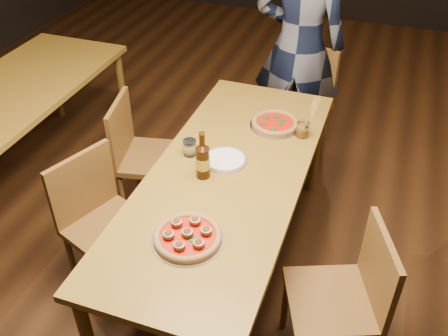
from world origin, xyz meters
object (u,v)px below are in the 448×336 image
(water_glass, at_px, (190,148))
(table_left, at_px, (4,105))
(plate_stack, at_px, (225,160))
(beer_bottle, at_px, (203,161))
(chair_main_sw, at_px, (152,157))
(pizza_meatball, at_px, (188,236))
(chair_end, at_px, (293,107))
(table_main, at_px, (227,184))
(chair_main_nw, at_px, (110,228))
(diner, at_px, (299,47))
(chair_main_e, at_px, (331,300))
(amber_glass, at_px, (303,129))
(pizza_margherita, at_px, (275,123))

(water_glass, bearing_deg, table_left, 171.88)
(plate_stack, height_order, beer_bottle, beer_bottle)
(chair_main_sw, bearing_deg, pizza_meatball, -156.40)
(chair_end, bearing_deg, plate_stack, -75.88)
(table_main, xyz_separation_m, beer_bottle, (-0.11, -0.07, 0.17))
(chair_main_nw, relative_size, plate_stack, 3.83)
(diner, bearing_deg, chair_main_sw, 52.52)
(chair_main_sw, bearing_deg, chair_main_e, -132.26)
(amber_glass, bearing_deg, water_glass, -144.75)
(water_glass, bearing_deg, table_main, -20.32)
(table_left, distance_m, plate_stack, 1.67)
(pizza_meatball, bearing_deg, chair_main_e, 11.48)
(water_glass, height_order, amber_glass, same)
(pizza_margherita, distance_m, amber_glass, 0.19)
(chair_main_e, bearing_deg, chair_end, 177.17)
(chair_main_nw, height_order, beer_bottle, beer_bottle)
(table_main, bearing_deg, chair_main_sw, 150.18)
(chair_main_sw, xyz_separation_m, pizza_meatball, (0.65, -0.90, 0.33))
(chair_main_e, bearing_deg, amber_glass, -179.42)
(diner, bearing_deg, chair_end, 96.37)
(pizza_meatball, distance_m, water_glass, 0.67)
(chair_end, distance_m, pizza_margherita, 0.79)
(chair_end, xyz_separation_m, plate_stack, (-0.13, -1.18, 0.29))
(plate_stack, bearing_deg, pizza_meatball, -86.57)
(chair_main_e, distance_m, diner, 1.93)
(pizza_meatball, distance_m, plate_stack, 0.62)
(beer_bottle, relative_size, water_glass, 2.86)
(table_main, distance_m, pizza_margherita, 0.56)
(table_left, relative_size, plate_stack, 8.65)
(pizza_margherita, height_order, diner, diner)
(water_glass, bearing_deg, beer_bottle, -48.45)
(chair_main_sw, distance_m, chair_end, 1.16)
(table_main, bearing_deg, table_left, 169.99)
(chair_end, bearing_deg, chair_main_nw, -92.37)
(chair_main_e, bearing_deg, table_left, -128.21)
(chair_main_sw, bearing_deg, pizza_margherita, -90.05)
(chair_main_e, bearing_deg, beer_bottle, -134.75)
(chair_main_nw, bearing_deg, chair_main_e, -72.70)
(chair_main_sw, relative_size, chair_end, 0.94)
(chair_main_sw, distance_m, pizza_margherita, 0.86)
(pizza_margherita, bearing_deg, table_left, -172.53)
(chair_main_nw, xyz_separation_m, diner, (0.65, 1.70, 0.46))
(pizza_margherita, bearing_deg, chair_main_e, -59.86)
(table_left, distance_m, pizza_meatball, 1.89)
(table_main, bearing_deg, beer_bottle, -149.44)
(chair_main_nw, xyz_separation_m, chair_main_e, (1.24, -0.08, -0.00))
(beer_bottle, xyz_separation_m, water_glass, (-0.14, 0.16, -0.05))
(chair_main_e, bearing_deg, chair_main_nw, -115.59)
(chair_main_sw, height_order, chair_end, chair_end)
(chair_main_sw, relative_size, chair_main_e, 1.00)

